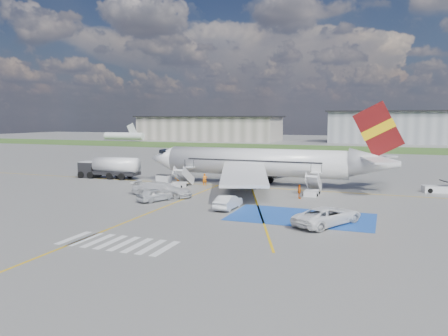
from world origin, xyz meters
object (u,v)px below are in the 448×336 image
at_px(gpu_cart, 164,181).
at_px(car_silver_b, 228,202).
at_px(airliner, 266,162).
at_px(belt_loader, 444,189).
at_px(van_white_a, 328,213).
at_px(car_silver_a, 155,195).
at_px(fuel_tanker, 110,169).
at_px(van_white_b, 162,187).

relative_size(gpu_cart, car_silver_b, 0.45).
height_order(airliner, belt_loader, airliner).
height_order(airliner, car_silver_b, airliner).
height_order(gpu_cart, van_white_a, van_white_a).
bearing_deg(car_silver_a, fuel_tanker, -16.95).
relative_size(fuel_tanker, car_silver_b, 2.20).
bearing_deg(gpu_cart, car_silver_b, -33.54).
xyz_separation_m(gpu_cart, van_white_b, (3.71, -7.40, 0.43)).
bearing_deg(gpu_cart, belt_loader, 18.38).
relative_size(car_silver_b, van_white_a, 0.78).
xyz_separation_m(fuel_tanker, van_white_a, (36.90, -18.89, -0.33)).
bearing_deg(car_silver_a, gpu_cart, -42.25).
height_order(airliner, gpu_cart, airliner).
bearing_deg(airliner, belt_loader, 6.72).
height_order(gpu_cart, belt_loader, belt_loader).
height_order(fuel_tanker, belt_loader, fuel_tanker).
height_order(belt_loader, van_white_a, van_white_a).
distance_m(gpu_cart, car_silver_a, 11.61).
xyz_separation_m(van_white_a, van_white_b, (-21.33, 7.66, 0.04)).
bearing_deg(car_silver_b, belt_loader, -136.90).
distance_m(belt_loader, van_white_b, 36.69).
bearing_deg(gpu_cart, van_white_b, -57.01).
relative_size(airliner, fuel_tanker, 3.59).
xyz_separation_m(fuel_tanker, car_silver_b, (25.97, -15.62, -0.69)).
xyz_separation_m(belt_loader, car_silver_a, (-32.45, -18.55, 0.35)).
xyz_separation_m(car_silver_a, van_white_a, (20.43, -4.40, 0.36)).
bearing_deg(van_white_a, gpu_cart, -2.40).
bearing_deg(car_silver_a, van_white_b, -50.23).
height_order(airliner, van_white_a, airliner).
bearing_deg(car_silver_b, fuel_tanker, -28.56).
relative_size(gpu_cart, van_white_b, 0.35).
bearing_deg(airliner, van_white_a, -60.69).
distance_m(gpu_cart, car_silver_b, 18.39).
distance_m(airliner, car_silver_a, 18.41).
xyz_separation_m(airliner, belt_loader, (23.35, 2.75, -2.98)).
relative_size(gpu_cart, belt_loader, 0.37).
relative_size(airliner, car_silver_a, 8.23).
bearing_deg(car_silver_a, airliner, -95.55).
relative_size(airliner, van_white_a, 6.14).
bearing_deg(belt_loader, van_white_a, -131.59).
distance_m(car_silver_b, van_white_a, 11.41).
relative_size(gpu_cart, car_silver_a, 0.47).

